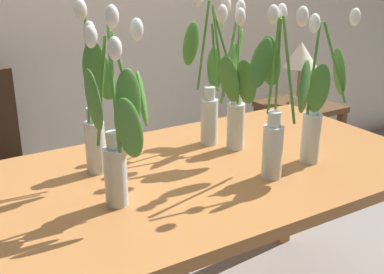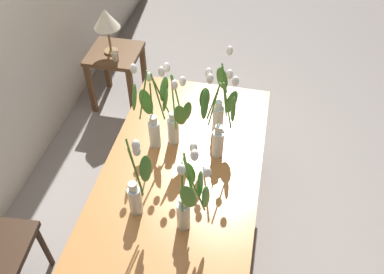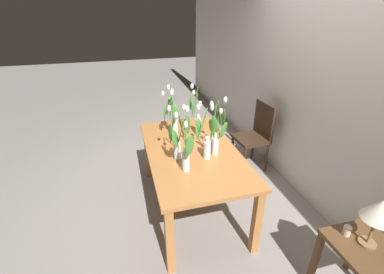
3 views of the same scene
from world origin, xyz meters
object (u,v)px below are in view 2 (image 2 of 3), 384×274
(tulip_vase_4, at_px, (189,199))
(tulip_vase_3, at_px, (221,108))
(side_table, at_px, (116,63))
(tulip_vase_2, at_px, (138,189))
(tulip_vase_1, at_px, (217,125))
(tulip_vase_5, at_px, (154,113))
(dining_table, at_px, (183,177))
(tulip_vase_0, at_px, (176,123))
(table_lamp, at_px, (106,20))
(pillar_candle, at_px, (115,56))

(tulip_vase_4, bearing_deg, tulip_vase_3, -3.19)
(side_table, bearing_deg, tulip_vase_4, -148.67)
(tulip_vase_2, bearing_deg, tulip_vase_4, -96.82)
(tulip_vase_2, bearing_deg, tulip_vase_1, -31.77)
(tulip_vase_5, bearing_deg, tulip_vase_4, -149.18)
(tulip_vase_3, bearing_deg, side_table, 48.00)
(dining_table, height_order, tulip_vase_0, tulip_vase_0)
(dining_table, distance_m, table_lamp, 1.62)
(tulip_vase_0, relative_size, tulip_vase_2, 0.95)
(tulip_vase_1, relative_size, tulip_vase_4, 0.96)
(tulip_vase_3, height_order, side_table, tulip_vase_3)
(tulip_vase_5, bearing_deg, table_lamp, 32.43)
(tulip_vase_2, relative_size, tulip_vase_4, 0.99)
(dining_table, bearing_deg, tulip_vase_2, 157.47)
(tulip_vase_0, distance_m, pillar_candle, 1.33)
(dining_table, height_order, tulip_vase_1, tulip_vase_1)
(tulip_vase_1, relative_size, tulip_vase_2, 0.97)
(tulip_vase_3, xyz_separation_m, tulip_vase_5, (-0.19, 0.36, 0.06))
(dining_table, height_order, table_lamp, table_lamp)
(tulip_vase_0, bearing_deg, pillar_candle, 37.11)
(side_table, distance_m, pillar_candle, 0.20)
(tulip_vase_5, relative_size, side_table, 1.06)
(tulip_vase_1, xyz_separation_m, tulip_vase_5, (0.00, 0.37, 0.02))
(tulip_vase_5, bearing_deg, tulip_vase_1, -90.70)
(tulip_vase_1, bearing_deg, tulip_vase_3, 1.51)
(tulip_vase_4, relative_size, table_lamp, 1.47)
(tulip_vase_0, relative_size, side_table, 1.00)
(table_lamp, height_order, pillar_candle, table_lamp)
(side_table, bearing_deg, dining_table, -145.36)
(pillar_candle, bearing_deg, tulip_vase_4, -148.39)
(tulip_vase_5, bearing_deg, tulip_vase_0, -83.81)
(dining_table, distance_m, tulip_vase_0, 0.33)
(tulip_vase_5, distance_m, pillar_candle, 1.29)
(tulip_vase_3, bearing_deg, tulip_vase_0, 127.26)
(tulip_vase_3, relative_size, pillar_candle, 7.18)
(tulip_vase_0, height_order, tulip_vase_4, tulip_vase_4)
(tulip_vase_2, bearing_deg, side_table, 24.76)
(tulip_vase_5, xyz_separation_m, pillar_candle, (1.04, 0.65, -0.39))
(tulip_vase_0, xyz_separation_m, tulip_vase_2, (-0.52, 0.07, 0.02))
(tulip_vase_1, distance_m, tulip_vase_4, 0.54)
(tulip_vase_1, xyz_separation_m, tulip_vase_3, (0.20, 0.01, -0.04))
(tulip_vase_1, height_order, side_table, tulip_vase_1)
(tulip_vase_1, height_order, tulip_vase_4, tulip_vase_4)
(table_lamp, distance_m, pillar_candle, 0.30)
(tulip_vase_2, xyz_separation_m, tulip_vase_4, (-0.03, -0.26, 0.03))
(tulip_vase_2, relative_size, table_lamp, 1.46)
(tulip_vase_4, bearing_deg, side_table, 31.33)
(tulip_vase_1, height_order, tulip_vase_2, tulip_vase_2)
(pillar_candle, bearing_deg, side_table, 27.32)
(tulip_vase_1, relative_size, pillar_candle, 7.52)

